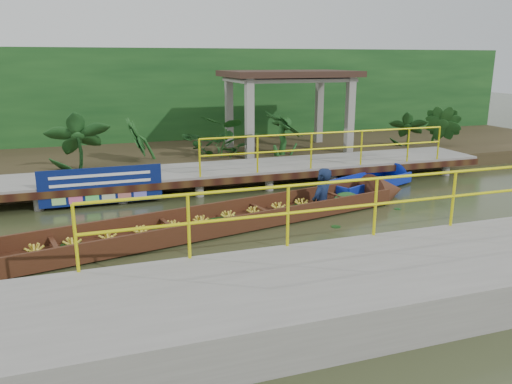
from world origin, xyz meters
name	(u,v)px	position (x,y,z in m)	size (l,w,h in m)	color
ground	(269,222)	(0.00, 0.00, 0.00)	(80.00, 80.00, 0.00)	#2E3319
land_strip	(198,155)	(0.00, 7.50, 0.23)	(30.00, 8.00, 0.45)	#312818
far_dock	(228,171)	(0.02, 3.43, 0.48)	(16.00, 2.06, 1.66)	gray
near_dock	(423,279)	(1.00, -4.20, 0.30)	(18.00, 2.40, 1.73)	gray
pavilion	(288,82)	(3.00, 6.30, 2.82)	(4.40, 3.00, 3.00)	gray
foliage_backdrop	(183,100)	(0.00, 10.00, 2.00)	(30.00, 0.80, 4.00)	#133D17
vendor_boat	(232,215)	(-0.85, 0.03, 0.25)	(11.09, 3.36, 2.35)	#3C1F10
moored_blue_boat	(385,180)	(4.46, 2.22, 0.15)	(3.54, 2.18, 0.83)	#0E239C
blue_banner	(101,185)	(-3.51, 2.48, 0.56)	(2.95, 0.04, 0.92)	navy
tropical_plants	(278,131)	(2.25, 5.30, 1.28)	(14.34, 1.34, 1.67)	#133D17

